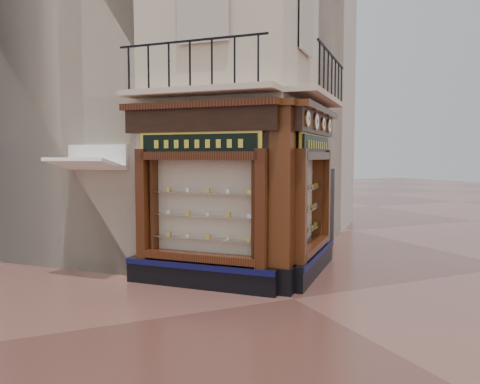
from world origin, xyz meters
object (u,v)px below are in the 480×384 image
awning (88,278)px  signboard_right (315,145)px  clock_c (323,124)px  corner_pilaster (282,200)px  clock_b (316,122)px  clock_d (329,126)px  signboard_left (198,144)px  clock_a (307,119)px

awning → signboard_right: signboard_right is taller
clock_c → awning: bearing=117.5°
corner_pilaster → clock_b: bearing=-18.7°
clock_b → corner_pilaster: bearing=161.3°
clock_d → signboard_left: 3.92m
signboard_left → awning: bearing=3.8°
clock_a → clock_b: bearing=0.0°
clock_c → awning: (-5.35, 1.69, -3.62)m
awning → corner_pilaster: bearing=-173.7°
clock_c → corner_pilaster: bearing=168.4°
signboard_left → corner_pilaster: bearing=-169.8°
clock_c → signboard_left: bearing=137.8°
awning → signboard_right: (5.03, -1.85, 3.10)m
clock_b → clock_d: bearing=0.0°
clock_c → awning: size_ratio=0.20×
clock_a → signboard_right: bearing=4.6°
clock_c → signboard_right: size_ratio=0.16×
signboard_left → clock_b: bearing=-144.1°
clock_c → clock_d: 0.81m
corner_pilaster → clock_b: 2.14m
awning → signboard_left: bearing=-176.2°
clock_a → signboard_right: size_ratio=0.16×
clock_c → signboard_right: (-0.32, -0.16, -0.52)m
clock_c → signboard_left: 3.28m
corner_pilaster → clock_d: corner_pilaster is taller
clock_b → signboard_right: 0.72m
clock_c → clock_b: bearing=-180.0°
awning → signboard_left: size_ratio=0.80×
corner_pilaster → signboard_right: 2.12m
clock_d → signboard_right: clock_d is taller
clock_b → clock_a: bearing=-180.0°
clock_b → awning: 6.40m
corner_pilaster → clock_d: bearing=-8.4°
corner_pilaster → clock_b: corner_pilaster is taller
awning → clock_c: bearing=-152.5°
corner_pilaster → signboard_left: corner_pilaster is taller
corner_pilaster → clock_c: 2.71m
clock_d → awning: bearing=124.3°
clock_a → signboard_left: size_ratio=0.17×
corner_pilaster → clock_c: (1.78, 1.17, 1.67)m
awning → signboard_right: 6.19m
signboard_right → clock_c: bearing=-18.2°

